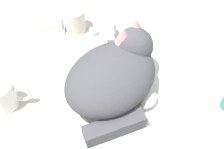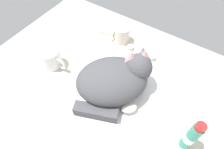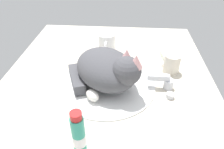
{
  "view_description": "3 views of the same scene",
  "coord_description": "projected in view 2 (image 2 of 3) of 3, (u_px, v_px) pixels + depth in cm",
  "views": [
    {
      "loc": [
        -0.48,
        -41.86,
        62.95
      ],
      "look_at": [
        -0.2,
        1.85,
        6.36
      ],
      "focal_mm": 45.48,
      "sensor_mm": 36.0,
      "label": 1
    },
    {
      "loc": [
        20.74,
        -31.57,
        62.45
      ],
      "look_at": [
        -2.55,
        4.0,
        4.41
      ],
      "focal_mm": 31.02,
      "sensor_mm": 36.0,
      "label": 2
    },
    {
      "loc": [
        62.49,
        6.97,
        49.89
      ],
      "look_at": [
        2.8,
        2.37,
        6.99
      ],
      "focal_mm": 34.09,
      "sensor_mm": 36.0,
      "label": 3
    }
  ],
  "objects": [
    {
      "name": "toothpaste_bottle",
      "position": [
        191.0,
        137.0,
        0.55
      ],
      "size": [
        3.41,
        3.41,
        15.34
      ],
      "color": "teal",
      "rests_on": "ground_plane"
    },
    {
      "name": "cat",
      "position": [
        116.0,
        79.0,
        0.66
      ],
      "size": [
        31.16,
        30.87,
        16.28
      ],
      "color": "#4C4C51",
      "rests_on": "sink_basin"
    },
    {
      "name": "sink_basin",
      "position": [
        112.0,
        91.0,
        0.72
      ],
      "size": [
        36.62,
        36.62,
        0.95
      ],
      "primitive_type": "cylinder",
      "color": "white",
      "rests_on": "ground_plane"
    },
    {
      "name": "coffee_mug",
      "position": [
        51.0,
        59.0,
        0.77
      ],
      "size": [
        11.77,
        7.82,
        8.02
      ],
      "color": "white",
      "rests_on": "ground_plane"
    },
    {
      "name": "faucet",
      "position": [
        140.0,
        52.0,
        0.81
      ],
      "size": [
        13.45,
        9.78,
        5.69
      ],
      "color": "silver",
      "rests_on": "ground_plane"
    },
    {
      "name": "rinse_cup",
      "position": [
        122.0,
        34.0,
        0.86
      ],
      "size": [
        6.52,
        6.52,
        7.67
      ],
      "color": "silver",
      "rests_on": "ground_plane"
    },
    {
      "name": "soap_bar",
      "position": [
        107.0,
        31.0,
        0.89
      ],
      "size": [
        7.88,
        6.29,
        2.09
      ],
      "primitive_type": "cube",
      "rotation": [
        0.0,
        0.0,
        0.21
      ],
      "color": "silver",
      "rests_on": "soap_dish"
    },
    {
      "name": "ground_plane",
      "position": [
        112.0,
        94.0,
        0.74
      ],
      "size": [
        110.0,
        82.5,
        3.0
      ],
      "primitive_type": "cube",
      "color": "beige"
    },
    {
      "name": "soap_dish",
      "position": [
        107.0,
        34.0,
        0.91
      ],
      "size": [
        9.0,
        6.4,
        1.2
      ],
      "primitive_type": "cube",
      "color": "white",
      "rests_on": "ground_plane"
    }
  ]
}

